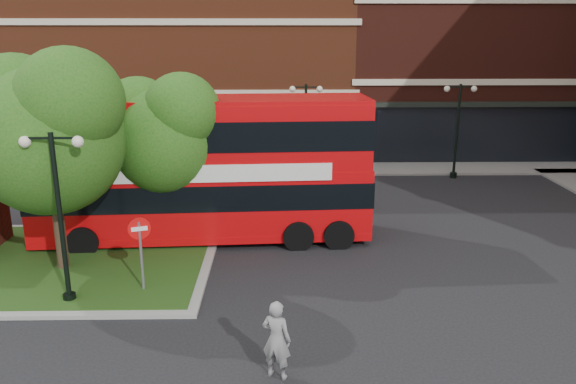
{
  "coord_description": "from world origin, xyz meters",
  "views": [
    {
      "loc": [
        0.56,
        -14.66,
        7.56
      ],
      "look_at": [
        0.9,
        4.84,
        2.0
      ],
      "focal_mm": 35.0,
      "sensor_mm": 36.0,
      "label": 1
    }
  ],
  "objects_px": {
    "car_silver": "(161,161)",
    "bus": "(202,160)",
    "woman": "(276,340)",
    "car_white": "(322,159)"
  },
  "relations": [
    {
      "from": "car_silver",
      "to": "bus",
      "type": "bearing_deg",
      "value": -161.73
    },
    {
      "from": "woman",
      "to": "car_white",
      "type": "bearing_deg",
      "value": -74.5
    },
    {
      "from": "bus",
      "to": "woman",
      "type": "bearing_deg",
      "value": -76.37
    },
    {
      "from": "woman",
      "to": "car_silver",
      "type": "xyz_separation_m",
      "value": [
        -6.48,
        19.5,
        -0.3
      ]
    },
    {
      "from": "bus",
      "to": "car_silver",
      "type": "bearing_deg",
      "value": 106.31
    },
    {
      "from": "bus",
      "to": "car_silver",
      "type": "xyz_separation_m",
      "value": [
        -3.75,
        10.54,
        -2.42
      ]
    },
    {
      "from": "woman",
      "to": "car_silver",
      "type": "distance_m",
      "value": 20.55
    },
    {
      "from": "car_silver",
      "to": "car_white",
      "type": "height_order",
      "value": "car_white"
    },
    {
      "from": "car_white",
      "to": "woman",
      "type": "bearing_deg",
      "value": 179.72
    },
    {
      "from": "bus",
      "to": "woman",
      "type": "height_order",
      "value": "bus"
    }
  ]
}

